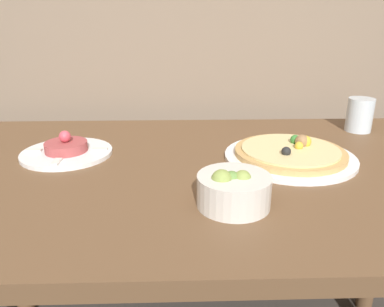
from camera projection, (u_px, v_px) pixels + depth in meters
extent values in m
cube|color=brown|center=(206.00, 172.00, 0.89)|extent=(1.44, 0.82, 0.03)
cylinder|color=brown|center=(12.00, 234.00, 1.32)|extent=(0.06, 0.06, 0.72)
cylinder|color=brown|center=(379.00, 228.00, 1.36)|extent=(0.06, 0.06, 0.72)
cylinder|color=white|center=(290.00, 157.00, 0.92)|extent=(0.32, 0.32, 0.01)
cylinder|color=tan|center=(290.00, 153.00, 0.91)|extent=(0.27, 0.27, 0.01)
cylinder|color=beige|center=(290.00, 149.00, 0.91)|extent=(0.24, 0.24, 0.00)
sphere|color=#997047|center=(302.00, 141.00, 0.93)|extent=(0.03, 0.03, 0.03)
sphere|color=#387F33|center=(295.00, 140.00, 0.95)|extent=(0.03, 0.03, 0.03)
sphere|color=black|center=(286.00, 151.00, 0.87)|extent=(0.02, 0.02, 0.02)
sphere|color=gold|center=(299.00, 146.00, 0.91)|extent=(0.02, 0.02, 0.02)
sphere|color=gold|center=(305.00, 142.00, 0.93)|extent=(0.03, 0.03, 0.03)
cylinder|color=white|center=(67.00, 153.00, 0.94)|extent=(0.23, 0.23, 0.01)
cylinder|color=#A84747|center=(66.00, 147.00, 0.94)|extent=(0.10, 0.10, 0.02)
sphere|color=#DB4C5B|center=(65.00, 136.00, 0.93)|extent=(0.03, 0.03, 0.03)
cube|color=white|center=(100.00, 150.00, 0.94)|extent=(0.04, 0.02, 0.01)
cube|color=white|center=(75.00, 140.00, 1.02)|extent=(0.02, 0.04, 0.01)
cube|color=white|center=(33.00, 150.00, 0.94)|extent=(0.04, 0.02, 0.01)
cube|color=white|center=(56.00, 162.00, 0.86)|extent=(0.02, 0.04, 0.01)
cylinder|color=silver|center=(234.00, 191.00, 0.69)|extent=(0.14, 0.14, 0.06)
sphere|color=#8EA34C|center=(243.00, 179.00, 0.67)|extent=(0.03, 0.03, 0.03)
sphere|color=#8EA34C|center=(241.00, 179.00, 0.68)|extent=(0.03, 0.03, 0.03)
sphere|color=#8EA34C|center=(222.00, 180.00, 0.67)|extent=(0.04, 0.04, 0.04)
sphere|color=#668E42|center=(232.00, 179.00, 0.68)|extent=(0.03, 0.03, 0.03)
cylinder|color=silver|center=(360.00, 115.00, 1.13)|extent=(0.08, 0.08, 0.10)
cylinder|color=silver|center=(354.00, 115.00, 1.20)|extent=(0.03, 0.03, 0.06)
cylinder|color=#B2B2B7|center=(356.00, 104.00, 1.19)|extent=(0.03, 0.03, 0.01)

